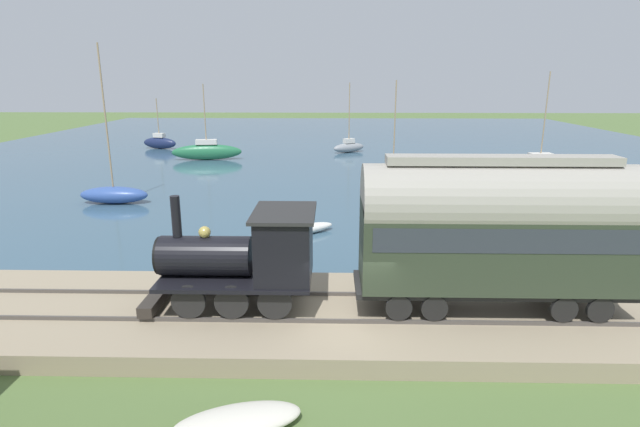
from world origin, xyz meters
TOP-DOWN VIEW (x-y plane):
  - ground_plane at (0.00, 0.00)m, footprint 200.00×200.00m
  - harbor_water at (43.89, 0.00)m, footprint 80.00×80.00m
  - rail_embankment at (0.68, 0.00)m, footprint 5.82×56.00m
  - steam_locomotive at (0.68, 2.93)m, footprint 2.49×5.11m
  - passenger_coach at (0.68, -4.26)m, footprint 2.25×8.11m
  - sailboat_red at (24.93, -4.24)m, footprint 2.96×3.70m
  - sailboat_green at (32.94, 12.21)m, footprint 1.99×6.55m
  - sailboat_blue at (16.00, 13.78)m, footprint 1.39×4.14m
  - sailboat_brown at (27.20, -16.39)m, footprint 1.96×5.96m
  - sailboat_gray at (38.15, -1.24)m, footprint 2.93×3.67m
  - sailboat_navy at (40.43, 19.19)m, footprint 2.12×4.11m
  - rowboat_mid_harbor at (5.43, 4.57)m, footprint 3.00×2.42m
  - rowboat_off_pier at (10.10, 1.68)m, footprint 2.21×2.78m
  - beached_dinghy at (-4.13, 2.52)m, footprint 1.88×3.00m

SIDE VIEW (x-z plane):
  - ground_plane at x=0.00m, z-range 0.00..0.00m
  - harbor_water at x=43.89m, z-range 0.00..0.01m
  - rowboat_mid_harbor at x=5.43m, z-range 0.01..0.36m
  - beached_dinghy at x=-4.13m, z-range 0.00..0.44m
  - rowboat_off_pier at x=10.10m, z-range 0.01..0.49m
  - rail_embankment at x=0.68m, z-range -0.06..0.63m
  - sailboat_red at x=24.93m, z-range -3.11..4.16m
  - sailboat_blue at x=16.00m, z-range -4.08..5.26m
  - sailboat_gray at x=38.15m, z-range -2.90..4.09m
  - sailboat_brown at x=27.20m, z-range -3.32..4.59m
  - sailboat_navy at x=40.43m, z-range -1.98..3.36m
  - sailboat_green at x=32.94m, z-range -2.66..4.25m
  - steam_locomotive at x=0.68m, z-range 0.64..4.04m
  - passenger_coach at x=0.68m, z-range 0.94..5.54m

